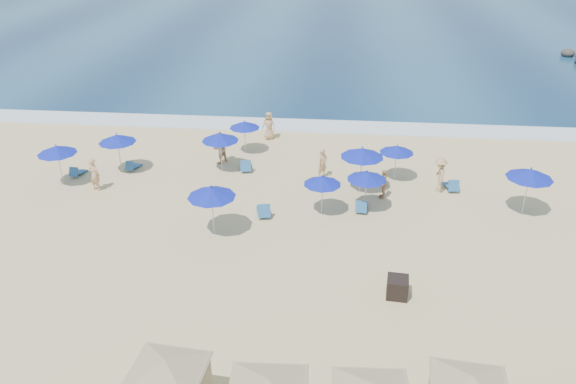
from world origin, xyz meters
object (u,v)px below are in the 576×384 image
Objects in this scene: umbrella_3 at (245,125)px; umbrella_0 at (57,150)px; umbrella_5 at (322,181)px; umbrella_8 at (397,149)px; umbrella_7 at (367,176)px; beachgoer_1 at (220,148)px; beachgoer_2 at (383,184)px; beachgoer_4 at (269,126)px; trash_bin at (397,287)px; beachgoer_0 at (95,174)px; umbrella_4 at (220,137)px; beachgoer_3 at (440,174)px; beachgoer_5 at (323,164)px; cabana_0 at (168,383)px; umbrella_2 at (211,192)px; umbrella_6 at (362,153)px; umbrella_9 at (530,174)px; umbrella_1 at (117,138)px.

umbrella_0 is at bearing -150.29° from umbrella_3.
umbrella_5 is 0.99× the size of umbrella_8.
beachgoer_1 is (-8.33, 4.99, -0.96)m from umbrella_7.
beachgoer_2 is 0.87× the size of beachgoer_4.
beachgoer_0 is at bearing 158.43° from trash_bin.
umbrella_4 reaches higher than beachgoer_3.
umbrella_8 is (9.74, -0.30, -0.23)m from umbrella_4.
beachgoer_3 reaches higher than beachgoer_5.
cabana_0 is at bearing -76.70° from beachgoer_4.
umbrella_0 is 1.25× the size of beachgoer_1.
beachgoer_0 is at bearing -153.77° from umbrella_4.
cabana_0 is 10.62m from umbrella_2.
beachgoer_3 is (4.15, 0.52, -1.31)m from umbrella_6.
trash_bin is at bearing -52.67° from beachgoer_4.
umbrella_3 is 1.13× the size of beachgoer_3.
umbrella_4 is at bearing -108.99° from umbrella_3.
umbrella_9 is 1.36× the size of beachgoer_3.
umbrella_0 is (-17.36, 8.19, 1.63)m from trash_bin.
umbrella_0 is at bearing -29.92° from beachgoer_1.
umbrella_9 is at bearing 12.59° from umbrella_2.
umbrella_3 reaches higher than beachgoer_0.
umbrella_1 is 0.94× the size of umbrella_9.
trash_bin is 0.19× the size of cabana_0.
beachgoer_1 reaches higher than beachgoer_4.
trash_bin is 0.35× the size of umbrella_0.
umbrella_5 is 1.32× the size of beachgoer_2.
umbrella_8 is at bearing 1.65° from umbrella_1.
umbrella_7 is at bearing 94.66° from beachgoer_1.
umbrella_0 is 1.29× the size of beachgoer_4.
umbrella_7 is 1.21× the size of beachgoer_4.
beachgoer_4 is at bearing 89.83° from cabana_0.
umbrella_2 is at bearing -171.32° from beachgoer_5.
cabana_0 is 14.77m from umbrella_7.
beachgoer_1 is at bearing -99.51° from beachgoer_3.
umbrella_4 is 12.10m from beachgoer_3.
umbrella_0 is 16.11m from umbrella_6.
beachgoer_1 is 1.04× the size of beachgoer_4.
beachgoer_3 is at bearing -151.28° from beachgoer_0.
umbrella_4 is at bearing 135.42° from trash_bin.
beachgoer_1 is at bearing 133.71° from trash_bin.
umbrella_2 reaches higher than umbrella_8.
umbrella_9 reaches higher than beachgoer_3.
umbrella_9 is 16.77m from beachgoer_1.
beachgoer_1 is 4.67m from beachgoer_4.
umbrella_4 reaches higher than beachgoer_2.
umbrella_2 is 8.43m from umbrella_6.
cabana_0 is 18.36m from umbrella_1.
trash_bin is at bearing -15.40° from beachgoer_3.
umbrella_6 is at bearing 69.51° from cabana_0.
umbrella_0 is 24.04m from umbrella_9.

